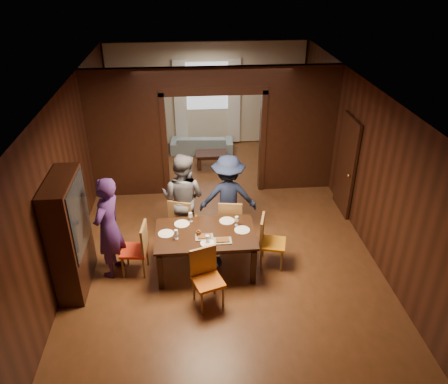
{
  "coord_description": "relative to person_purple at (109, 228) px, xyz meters",
  "views": [
    {
      "loc": [
        -0.55,
        -7.47,
        5.02
      ],
      "look_at": [
        0.05,
        -0.4,
        1.05
      ],
      "focal_mm": 35.0,
      "sensor_mm": 36.0,
      "label": 1
    }
  ],
  "objects": [
    {
      "name": "ceiling",
      "position": [
        1.96,
        1.23,
        1.98
      ],
      "size": [
        5.5,
        9.0,
        0.02
      ],
      "primitive_type": "cube",
      "color": "silver",
      "rests_on": "room_walls"
    },
    {
      "name": "wineglass_right",
      "position": [
        2.18,
        0.14,
        -0.07
      ],
      "size": [
        0.08,
        0.08,
        0.18
      ],
      "primitive_type": null,
      "color": "white",
      "rests_on": "dining_table"
    },
    {
      "name": "room_walls",
      "position": [
        1.96,
        3.12,
        0.58
      ],
      "size": [
        5.52,
        9.01,
        2.9
      ],
      "color": "black",
      "rests_on": "floor"
    },
    {
      "name": "plate_left",
      "position": [
        0.95,
        -0.03,
        -0.16
      ],
      "size": [
        0.27,
        0.27,
        0.01
      ],
      "primitive_type": "cylinder",
      "color": "white",
      "rests_on": "dining_table"
    },
    {
      "name": "chair_left",
      "position": [
        0.38,
        -0.04,
        -0.44
      ],
      "size": [
        0.48,
        0.48,
        0.97
      ],
      "primitive_type": null,
      "rotation": [
        0.0,
        0.0,
        -1.67
      ],
      "color": "red",
      "rests_on": "floor"
    },
    {
      "name": "door_right",
      "position": [
        4.66,
        1.73,
        0.13
      ],
      "size": [
        0.06,
        0.9,
        2.1
      ],
      "primitive_type": "cube",
      "color": "black",
      "rests_on": "floor"
    },
    {
      "name": "person_grey",
      "position": [
        1.25,
        0.92,
        -0.02
      ],
      "size": [
        1.08,
        0.98,
        1.8
      ],
      "primitive_type": "imported",
      "rotation": [
        0.0,
        0.0,
        2.72
      ],
      "color": "#515158",
      "rests_on": "floor"
    },
    {
      "name": "wineglass_left",
      "position": [
        1.13,
        -0.19,
        -0.07
      ],
      "size": [
        0.08,
        0.08,
        0.18
      ],
      "primitive_type": null,
      "color": "white",
      "rests_on": "dining_table"
    },
    {
      "name": "tumbler",
      "position": [
        1.64,
        -0.34,
        -0.09
      ],
      "size": [
        0.07,
        0.07,
        0.14
      ],
      "primitive_type": "cylinder",
      "color": "white",
      "rests_on": "dining_table"
    },
    {
      "name": "sofa",
      "position": [
        1.76,
        5.08,
        -0.67
      ],
      "size": [
        1.77,
        0.81,
        0.5
      ],
      "primitive_type": "imported",
      "rotation": [
        0.0,
        0.0,
        3.06
      ],
      "color": "#839FAC",
      "rests_on": "floor"
    },
    {
      "name": "window_far",
      "position": [
        1.96,
        5.67,
        0.78
      ],
      "size": [
        1.2,
        0.03,
        1.3
      ],
      "primitive_type": "cube",
      "color": "silver",
      "rests_on": "back_wall"
    },
    {
      "name": "chair_near",
      "position": [
        1.61,
        -0.95,
        -0.44
      ],
      "size": [
        0.56,
        0.56,
        0.97
      ],
      "primitive_type": null,
      "rotation": [
        0.0,
        0.0,
        0.33
      ],
      "color": "orange",
      "rests_on": "floor"
    },
    {
      "name": "plate_far_r",
      "position": [
        2.02,
        0.28,
        -0.16
      ],
      "size": [
        0.27,
        0.27,
        0.01
      ],
      "primitive_type": "cylinder",
      "color": "silver",
      "rests_on": "dining_table"
    },
    {
      "name": "wineglass_far",
      "position": [
        1.38,
        0.33,
        -0.07
      ],
      "size": [
        0.08,
        0.08,
        0.18
      ],
      "primitive_type": null,
      "color": "white",
      "rests_on": "dining_table"
    },
    {
      "name": "curtain_left",
      "position": [
        1.21,
        5.63,
        0.33
      ],
      "size": [
        0.35,
        0.06,
        2.4
      ],
      "primitive_type": "cube",
      "color": "white",
      "rests_on": "back_wall"
    },
    {
      "name": "chair_far_l",
      "position": [
        1.24,
        0.86,
        -0.44
      ],
      "size": [
        0.56,
        0.56,
        0.97
      ],
      "primitive_type": null,
      "rotation": [
        0.0,
        0.0,
        2.81
      ],
      "color": "orange",
      "rests_on": "floor"
    },
    {
      "name": "hutch",
      "position": [
        -0.57,
        -0.27,
        0.08
      ],
      "size": [
        0.4,
        1.2,
        2.0
      ],
      "primitive_type": "cube",
      "color": "black",
      "rests_on": "floor"
    },
    {
      "name": "condiment_jar",
      "position": [
        1.5,
        -0.13,
        -0.11
      ],
      "size": [
        0.08,
        0.08,
        0.11
      ],
      "primitive_type": null,
      "color": "#522D13",
      "rests_on": "dining_table"
    },
    {
      "name": "dining_table",
      "position": [
        1.62,
        -0.05,
        -0.54
      ],
      "size": [
        1.72,
        1.07,
        0.76
      ],
      "primitive_type": "cube",
      "color": "black",
      "rests_on": "floor"
    },
    {
      "name": "floor",
      "position": [
        1.96,
        1.23,
        -0.92
      ],
      "size": [
        9.0,
        9.0,
        0.0
      ],
      "primitive_type": "plane",
      "color": "#533317",
      "rests_on": "ground"
    },
    {
      "name": "curtain_right",
      "position": [
        2.71,
        5.63,
        0.33
      ],
      "size": [
        0.35,
        0.06,
        2.4
      ],
      "primitive_type": "cube",
      "color": "white",
      "rests_on": "back_wall"
    },
    {
      "name": "person_purple",
      "position": [
        0.0,
        0.0,
        0.0
      ],
      "size": [
        0.66,
        0.79,
        1.84
      ],
      "primitive_type": "imported",
      "rotation": [
        0.0,
        0.0,
        -1.95
      ],
      "color": "#3E205D",
      "rests_on": "floor"
    },
    {
      "name": "coffee_table",
      "position": [
        1.97,
        4.09,
        -0.72
      ],
      "size": [
        0.8,
        0.5,
        0.4
      ],
      "primitive_type": "cube",
      "color": "black",
      "rests_on": "floor"
    },
    {
      "name": "chair_right",
      "position": [
        2.81,
        -0.03,
        -0.44
      ],
      "size": [
        0.54,
        0.54,
        0.97
      ],
      "primitive_type": null,
      "rotation": [
        0.0,
        0.0,
        1.32
      ],
      "color": "orange",
      "rests_on": "floor"
    },
    {
      "name": "platter_a",
      "position": [
        1.6,
        -0.19,
        -0.14
      ],
      "size": [
        0.3,
        0.2,
        0.04
      ],
      "primitive_type": "cube",
      "color": "gray",
      "rests_on": "dining_table"
    },
    {
      "name": "serving_bowl",
      "position": [
        1.76,
        0.01,
        -0.12
      ],
      "size": [
        0.31,
        0.31,
        0.08
      ],
      "primitive_type": "imported",
      "color": "black",
      "rests_on": "dining_table"
    },
    {
      "name": "platter_b",
      "position": [
        1.89,
        -0.32,
        -0.14
      ],
      "size": [
        0.3,
        0.2,
        0.04
      ],
      "primitive_type": "cube",
      "color": "gray",
      "rests_on": "dining_table"
    },
    {
      "name": "plate_far_l",
      "position": [
        1.22,
        0.26,
        -0.16
      ],
      "size": [
        0.27,
        0.27,
        0.01
      ],
      "primitive_type": "cylinder",
      "color": "white",
      "rests_on": "dining_table"
    },
    {
      "name": "plate_near",
      "position": [
        1.66,
        -0.36,
        -0.16
      ],
      "size": [
        0.27,
        0.27,
        0.01
      ],
      "primitive_type": "cylinder",
      "color": "white",
      "rests_on": "dining_table"
    },
    {
      "name": "plate_right",
      "position": [
        2.26,
        -0.03,
        -0.16
      ],
      "size": [
        0.27,
        0.27,
        0.01
      ],
      "primitive_type": "cylinder",
      "color": "silver",
      "rests_on": "dining_table"
    },
    {
      "name": "person_navy",
      "position": [
        2.11,
        0.98,
        -0.07
      ],
      "size": [
        1.13,
        0.68,
        1.71
      ],
      "primitive_type": "imported",
      "rotation": [
        0.0,
        0.0,
        3.1
      ],
      "color": "#161E38",
      "rests_on": "floor"
    },
    {
      "name": "chair_far_r",
      "position": [
        2.13,
        0.73,
        -0.44
      ],
      "size": [
        0.5,
        0.5,
        0.97
      ],
      "primitive_type": null,
      "rotation": [
        0.0,
        0.0,
        3.0
      ],
      "color": "#D74F14",
      "rests_on": "floor"
    }
  ]
}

